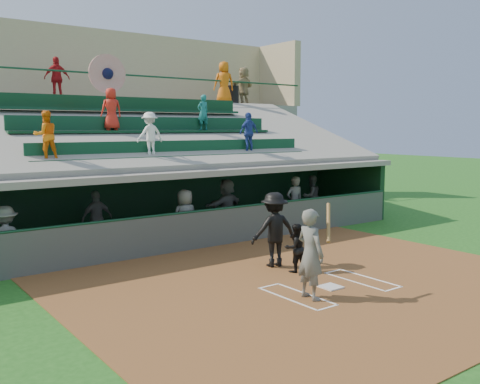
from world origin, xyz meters
TOP-DOWN VIEW (x-y plane):
  - ground at (0.00, 0.00)m, footprint 100.00×100.00m
  - dirt_slab at (0.00, 0.50)m, footprint 11.00×9.00m
  - home_plate at (0.00, 0.00)m, footprint 0.43×0.43m
  - batters_box_chalk at (0.00, 0.00)m, footprint 2.65×1.85m
  - dugout_floor at (0.00, 6.75)m, footprint 16.00×3.50m
  - concourse_slab at (0.00, 13.50)m, footprint 20.00×3.00m
  - grandstand at (-0.01, 10.51)m, footprint 20.40×10.40m
  - batter_at_plate at (-0.90, -0.27)m, footprint 0.86×0.77m
  - catcher at (0.26, 1.44)m, footprint 0.64×0.54m
  - home_umpire at (0.20, 2.17)m, footprint 1.35×0.96m
  - dugout_bench at (0.15, 7.95)m, footprint 15.97×5.10m
  - dugout_player_a at (-5.44, 5.51)m, footprint 1.14×0.78m
  - dugout_player_b at (-2.55, 7.03)m, footprint 1.01×0.51m
  - dugout_player_c at (-0.47, 5.44)m, footprint 0.83×0.54m
  - dugout_player_d at (1.69, 6.38)m, footprint 1.75×0.96m
  - dugout_player_e at (4.15, 5.73)m, footprint 0.70×0.51m
  - dugout_player_f at (6.16, 6.95)m, footprint 0.86×0.71m
  - trash_bin at (6.54, 12.74)m, footprint 0.59×0.59m
  - concourse_staff_a at (-1.55, 13.19)m, footprint 1.00×0.47m
  - concourse_staff_b at (5.55, 12.04)m, footprint 1.07×0.88m
  - concourse_staff_c at (7.33, 12.94)m, footprint 1.78×1.00m

SIDE VIEW (x-z plane):
  - ground at x=0.00m, z-range 0.00..0.00m
  - dirt_slab at x=0.00m, z-range 0.00..0.02m
  - dugout_floor at x=0.00m, z-range 0.00..0.04m
  - batters_box_chalk at x=0.00m, z-range 0.02..0.03m
  - home_plate at x=0.00m, z-range 0.02..0.05m
  - dugout_bench at x=0.15m, z-range 0.04..0.53m
  - catcher at x=0.26m, z-range 0.02..1.21m
  - dugout_player_a at x=-5.44m, z-range 0.04..1.67m
  - dugout_player_f at x=6.16m, z-range 0.04..1.67m
  - dugout_player_b at x=-2.55m, z-range 0.04..1.69m
  - dugout_player_c at x=-0.47m, z-range 0.04..1.73m
  - dugout_player_e at x=4.15m, z-range 0.04..1.84m
  - dugout_player_d at x=1.69m, z-range 0.04..1.84m
  - batter_at_plate at x=-0.90m, z-range -0.01..1.94m
  - home_umpire at x=0.20m, z-range 0.02..1.91m
  - grandstand at x=-0.01m, z-range -1.64..6.16m
  - concourse_slab at x=0.00m, z-range 0.00..4.60m
  - trash_bin at x=6.54m, z-range 4.60..5.49m
  - concourse_staff_a at x=-1.55m, z-range 4.60..6.26m
  - concourse_staff_c at x=7.33m, z-range 4.60..6.43m
  - concourse_staff_b at x=5.55m, z-range 4.60..6.48m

